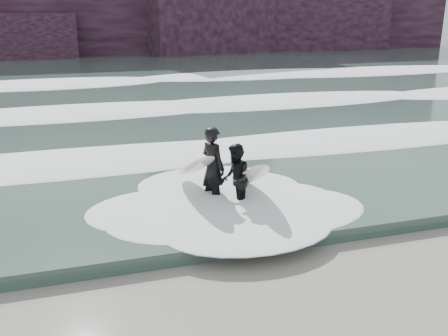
{
  "coord_description": "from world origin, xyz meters",
  "views": [
    {
      "loc": [
        -3.84,
        -4.91,
        4.49
      ],
      "look_at": [
        -0.69,
        5.4,
        1.0
      ],
      "focal_mm": 40.0,
      "sensor_mm": 36.0,
      "label": 1
    }
  ],
  "objects": [
    {
      "name": "sea",
      "position": [
        0.0,
        29.0,
        0.15
      ],
      "size": [
        90.0,
        52.0,
        0.3
      ],
      "primitive_type": "cube",
      "color": "#31473F",
      "rests_on": "ground"
    },
    {
      "name": "headland",
      "position": [
        0.0,
        46.0,
        5.0
      ],
      "size": [
        70.0,
        9.0,
        10.0
      ],
      "primitive_type": "cube",
      "color": "black",
      "rests_on": "ground"
    },
    {
      "name": "foam_near",
      "position": [
        0.0,
        9.0,
        0.4
      ],
      "size": [
        60.0,
        3.2,
        0.2
      ],
      "primitive_type": "ellipsoid",
      "color": "white",
      "rests_on": "sea"
    },
    {
      "name": "foam_mid",
      "position": [
        0.0,
        16.0,
        0.42
      ],
      "size": [
        60.0,
        4.0,
        0.24
      ],
      "primitive_type": "ellipsoid",
      "color": "white",
      "rests_on": "sea"
    },
    {
      "name": "foam_far",
      "position": [
        0.0,
        25.0,
        0.45
      ],
      "size": [
        60.0,
        4.8,
        0.3
      ],
      "primitive_type": "ellipsoid",
      "color": "white",
      "rests_on": "sea"
    },
    {
      "name": "surfer_left",
      "position": [
        -0.95,
        5.7,
        0.96
      ],
      "size": [
        1.12,
        2.09,
        1.91
      ],
      "color": "black",
      "rests_on": "ground"
    },
    {
      "name": "surfer_right",
      "position": [
        -0.45,
        5.11,
        0.82
      ],
      "size": [
        1.26,
        2.05,
        1.62
      ],
      "color": "black",
      "rests_on": "ground"
    }
  ]
}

